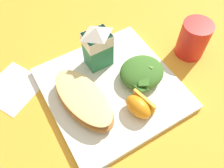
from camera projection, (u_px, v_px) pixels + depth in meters
ground at (112, 90)px, 0.53m from camera, size 3.00×3.00×0.00m
white_plate at (112, 88)px, 0.52m from camera, size 0.28×0.28×0.02m
cheesy_pizza_bread at (83, 100)px, 0.47m from camera, size 0.11×0.18×0.04m
green_salad_pile at (142, 72)px, 0.51m from camera, size 0.10×0.10×0.04m
milk_carton at (97, 45)px, 0.50m from camera, size 0.06×0.05×0.11m
orange_wedge_front at (139, 106)px, 0.46m from camera, size 0.05×0.07×0.04m
paper_napkin at (13, 88)px, 0.53m from camera, size 0.15×0.15×0.00m
drinking_red_cup at (194, 40)px, 0.55m from camera, size 0.07×0.07×0.09m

